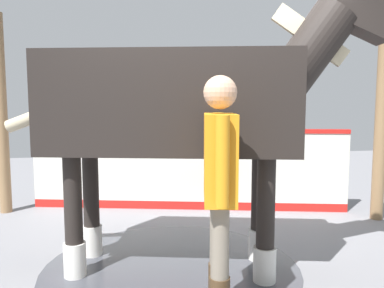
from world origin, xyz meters
The scene contains 7 objects.
ground_plane centered at (0.00, 0.00, -0.01)m, with size 16.00×16.00×0.02m, color gray.
wet_patch centered at (0.05, -0.21, 0.00)m, with size 2.45×2.45×0.00m, color #42444C.
barrier_wall centered at (-1.95, 0.24, 0.56)m, with size 1.09×4.54×1.20m.
roof_post_near centered at (-1.07, 2.71, 1.40)m, with size 0.16×0.16×2.81m, color olive.
roof_post_far centered at (-2.20, -2.38, 1.40)m, with size 0.16×0.16×2.81m, color olive.
horse centered at (0.07, -0.09, 1.53)m, with size 1.36×3.55×2.64m.
handler centered at (0.94, 0.05, 1.03)m, with size 0.69×0.31×1.76m.
Camera 1 is at (3.58, -0.56, 1.57)m, focal length 35.98 mm.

